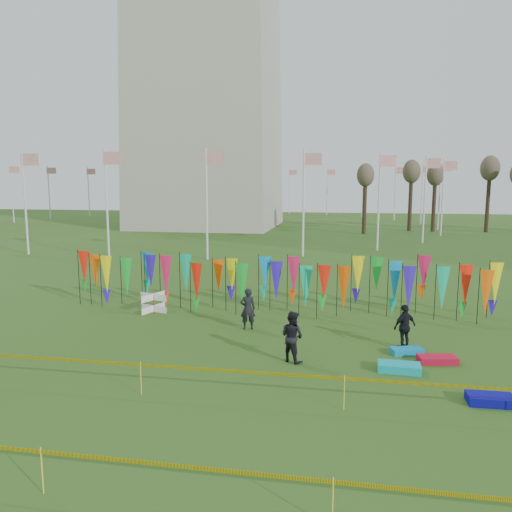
% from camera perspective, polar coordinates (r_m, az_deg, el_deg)
% --- Properties ---
extents(ground, '(160.00, 160.00, 0.00)m').
position_cam_1_polar(ground, '(15.35, -2.27, -12.98)').
color(ground, '#2B4A15').
rests_on(ground, ground).
extents(flagpole_ring, '(57.40, 56.16, 8.00)m').
position_cam_1_polar(flagpole_ring, '(64.28, -5.35, 6.98)').
color(flagpole_ring, silver).
rests_on(flagpole_ring, ground).
extents(banner_row, '(18.64, 0.64, 2.38)m').
position_cam_1_polar(banner_row, '(21.52, 2.42, -2.56)').
color(banner_row, black).
rests_on(banner_row, ground).
extents(caution_tape_near, '(26.00, 0.02, 0.90)m').
position_cam_1_polar(caution_tape_near, '(13.25, -5.21, -12.96)').
color(caution_tape_near, '#DCC404').
rests_on(caution_tape_near, ground).
extents(caution_tape_far, '(26.00, 0.02, 0.90)m').
position_cam_1_polar(caution_tape_far, '(9.52, -12.72, -22.24)').
color(caution_tape_far, '#DCC404').
rests_on(caution_tape_far, ground).
extents(box_kite, '(0.75, 0.75, 0.83)m').
position_cam_1_polar(box_kite, '(22.21, -11.64, -5.25)').
color(box_kite, red).
rests_on(box_kite, ground).
extents(person_left, '(0.68, 0.58, 1.61)m').
position_cam_1_polar(person_left, '(19.19, -0.94, -6.05)').
color(person_left, black).
rests_on(person_left, ground).
extents(person_mid, '(0.92, 0.83, 1.62)m').
position_cam_1_polar(person_mid, '(15.89, 4.15, -9.16)').
color(person_mid, black).
rests_on(person_mid, ground).
extents(person_right, '(1.03, 0.94, 1.53)m').
position_cam_1_polar(person_right, '(17.75, 16.63, -7.74)').
color(person_right, black).
rests_on(person_right, ground).
extents(kite_bag_turquoise, '(1.27, 0.68, 0.25)m').
position_cam_1_polar(kite_bag_turquoise, '(15.84, 16.03, -12.14)').
color(kite_bag_turquoise, '#0CB1BF').
rests_on(kite_bag_turquoise, ground).
extents(kite_bag_blue, '(1.15, 0.62, 0.24)m').
position_cam_1_polar(kite_bag_blue, '(14.51, 25.21, -14.62)').
color(kite_bag_blue, '#0A0993').
rests_on(kite_bag_blue, ground).
extents(kite_bag_red, '(1.26, 0.74, 0.22)m').
position_cam_1_polar(kite_bag_red, '(16.91, 20.01, -11.06)').
color(kite_bag_red, red).
rests_on(kite_bag_red, ground).
extents(kite_bag_teal, '(1.14, 0.80, 0.20)m').
position_cam_1_polar(kite_bag_teal, '(17.43, 16.84, -10.35)').
color(kite_bag_teal, '#0E8BC5').
rests_on(kite_bag_teal, ground).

